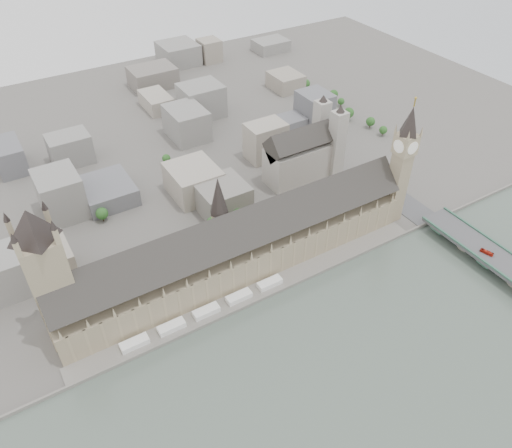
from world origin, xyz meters
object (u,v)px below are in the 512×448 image
red_bus_north (487,252)px  car_approach (401,185)px  victoria_tower (48,272)px  palace_of_westminster (238,247)px  westminster_bridge (508,272)px  elizabeth_tower (403,158)px  westminster_abbey (304,153)px

red_bus_north → car_approach: size_ratio=1.87×
red_bus_north → victoria_tower: bearing=144.5°
palace_of_westminster → victoria_tower: 126.41m
palace_of_westminster → westminster_bridge: (162.00, -107.20, -17.58)m
palace_of_westminster → red_bus_north: bearing=-29.3°
elizabeth_tower → car_approach: (28.38, 19.11, -47.09)m
elizabeth_tower → victoria_tower: size_ratio=1.07×
palace_of_westminster → car_approach: 166.95m
elizabeth_tower → westminster_abbey: elizabeth_tower is taller
westminster_abbey → red_bus_north: bearing=-73.8°
elizabeth_tower → westminster_bridge: 111.81m
victoria_tower → car_approach: (288.38, 1.11, -44.21)m
westminster_abbey → westminster_bridge: bearing=-74.4°
victoria_tower → westminster_bridge: 309.91m
palace_of_westminster → westminster_abbey: westminster_abbey is taller
westminster_abbey → palace_of_westminster: bearing=-145.8°
westminster_bridge → westminster_abbey: westminster_abbey is taller
car_approach → victoria_tower: bearing=171.7°
palace_of_westminster → westminster_bridge: 195.05m
palace_of_westminster → car_approach: palace_of_westminster is taller
victoria_tower → westminster_abbey: 244.79m
red_bus_north → car_approach: (7.88, 96.26, -0.59)m
westminster_bridge → red_bus_north: (-3.50, 18.35, 6.47)m
palace_of_westminster → red_bus_north: size_ratio=27.48×
victoria_tower → westminster_bridge: size_ratio=0.31×
westminster_bridge → palace_of_westminster: bearing=146.5°
victoria_tower → car_approach: bearing=0.2°
westminster_abbey → car_approach: 88.79m
victoria_tower → car_approach: 291.75m
palace_of_westminster → westminster_abbey: bearing=34.2°
westminster_abbey → car_approach: (55.45, -67.89, -14.08)m
victoria_tower → westminster_bridge: bearing=-21.8°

